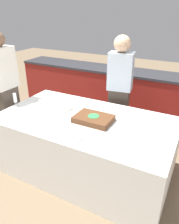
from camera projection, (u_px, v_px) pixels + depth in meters
ground_plane at (86, 168)px, 2.88m from camera, size 14.00×14.00×0.00m
back_counter at (129, 96)px, 3.99m from camera, size 4.40×0.58×0.92m
dining_table at (85, 145)px, 2.72m from camera, size 2.07×1.15×0.74m
cake at (93, 119)px, 2.48m from camera, size 0.46×0.35×0.07m
plate_stack at (64, 107)px, 2.81m from camera, size 0.22×0.22×0.04m
wine_glass at (15, 98)px, 2.82m from camera, size 0.07×0.07×0.18m
side_plate_near_cake at (99, 110)px, 2.76m from camera, size 0.18×0.18×0.00m
utensil_pile at (74, 138)px, 2.16m from camera, size 0.16×0.09×0.02m
person_cutting_cake at (119, 91)px, 3.09m from camera, size 0.36×0.25×1.61m
person_seated_left at (6, 92)px, 3.04m from camera, size 0.20×0.35×1.66m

